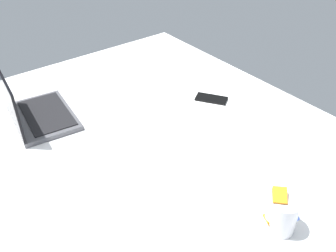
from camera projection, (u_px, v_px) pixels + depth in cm
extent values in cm
cube|color=white|center=(161.00, 165.00, 144.40)|extent=(180.00, 140.00, 18.00)
cube|color=#4C4C51|center=(43.00, 117.00, 153.92)|extent=(35.35, 26.52, 2.00)
cube|color=black|center=(46.00, 113.00, 153.85)|extent=(30.71, 20.11, 0.40)
cube|color=black|center=(9.00, 100.00, 142.59)|extent=(32.91, 4.65, 21.00)
cylinder|color=silver|center=(281.00, 215.00, 105.50)|extent=(9.00, 9.00, 11.00)
cube|color=orange|center=(275.00, 220.00, 106.48)|extent=(6.62, 7.04, 6.31)
cube|color=blue|center=(287.00, 216.00, 104.20)|extent=(5.64, 5.92, 4.93)
cube|color=red|center=(284.00, 207.00, 103.60)|extent=(4.44, 4.97, 4.05)
cube|color=orange|center=(279.00, 196.00, 103.29)|extent=(6.56, 6.71, 4.41)
cube|color=black|center=(211.00, 99.00, 166.59)|extent=(15.42, 13.44, 0.80)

